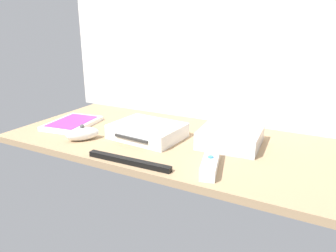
{
  "coord_description": "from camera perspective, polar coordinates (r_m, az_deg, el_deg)",
  "views": [
    {
      "loc": [
        44.15,
        -82.8,
        34.49
      ],
      "look_at": [
        0.0,
        0.0,
        4.0
      ],
      "focal_mm": 34.15,
      "sensor_mm": 36.0,
      "label": 1
    }
  ],
  "objects": [
    {
      "name": "back_wall",
      "position": [
        1.16,
        5.97,
        16.68
      ],
      "size": [
        110.0,
        1.2,
        64.0
      ],
      "primitive_type": "cube",
      "color": "silver",
      "rests_on": "ground"
    },
    {
      "name": "game_console",
      "position": [
        1.0,
        -3.69,
        -0.87
      ],
      "size": [
        22.2,
        17.75,
        4.4
      ],
      "rotation": [
        0.0,
        0.0,
        -0.08
      ],
      "color": "white",
      "rests_on": "ground_plane"
    },
    {
      "name": "game_case",
      "position": [
        1.17,
        -16.71,
        0.5
      ],
      "size": [
        16.03,
        20.65,
        1.56
      ],
      "rotation": [
        0.0,
        0.0,
        0.13
      ],
      "color": "white",
      "rests_on": "ground_plane"
    },
    {
      "name": "sensor_bar",
      "position": [
        0.83,
        -7.16,
        -6.2
      ],
      "size": [
        24.04,
        2.5,
        1.4
      ],
      "primitive_type": "cube",
      "rotation": [
        0.0,
        0.0,
        0.03
      ],
      "color": "black",
      "rests_on": "ground_plane"
    },
    {
      "name": "remote_nunchuk",
      "position": [
        1.01,
        -14.99,
        -1.34
      ],
      "size": [
        9.52,
        10.64,
        5.1
      ],
      "rotation": [
        0.0,
        0.0,
        -0.64
      ],
      "color": "white",
      "rests_on": "ground_plane"
    },
    {
      "name": "ground_plane",
      "position": [
        1.0,
        -0.0,
        -2.72
      ],
      "size": [
        100.0,
        48.0,
        2.0
      ],
      "primitive_type": "cube",
      "color": "#9E7F5B",
      "rests_on": "ground"
    },
    {
      "name": "remote_wand",
      "position": [
        0.8,
        7.58,
        -6.6
      ],
      "size": [
        7.23,
        15.23,
        3.4
      ],
      "rotation": [
        0.0,
        0.0,
        0.26
      ],
      "color": "white",
      "rests_on": "ground_plane"
    },
    {
      "name": "mini_computer",
      "position": [
        0.96,
        11.11,
        -1.82
      ],
      "size": [
        18.2,
        18.2,
        5.3
      ],
      "rotation": [
        0.0,
        0.0,
        0.07
      ],
      "color": "silver",
      "rests_on": "ground_plane"
    }
  ]
}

